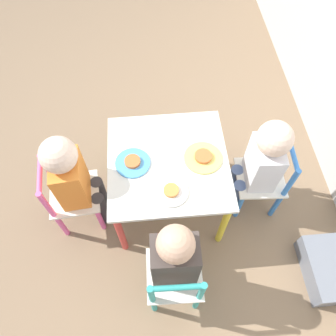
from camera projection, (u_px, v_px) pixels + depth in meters
name	position (u px, v px, depth m)	size (l,w,h in m)	color
ground_plane	(168.00, 201.00, 2.03)	(6.00, 6.00, 0.00)	#7F664C
kids_table	(168.00, 168.00, 1.69)	(0.60, 0.60, 0.46)	silver
chair_teal	(175.00, 280.00, 1.54)	(0.27, 0.27, 0.51)	silver
chair_blue	(264.00, 179.00, 1.82)	(0.27, 0.27, 0.51)	silver
chair_pink	(71.00, 196.00, 1.77)	(0.28, 0.28, 0.51)	silver
child_right	(174.00, 256.00, 1.42)	(0.21, 0.20, 0.73)	#4C608E
child_back	(261.00, 161.00, 1.66)	(0.21, 0.22, 0.72)	#4C608E
child_front	(73.00, 177.00, 1.61)	(0.21, 0.22, 0.73)	#38383D
plate_right	(171.00, 191.00, 1.54)	(0.16, 0.16, 0.03)	white
plate_back	(203.00, 157.00, 1.64)	(0.19, 0.19, 0.03)	#EADB66
plate_front	(133.00, 163.00, 1.62)	(0.17, 0.17, 0.03)	#4C9EE0
storage_bin	(326.00, 269.00, 1.74)	(0.34, 0.21, 0.14)	slate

